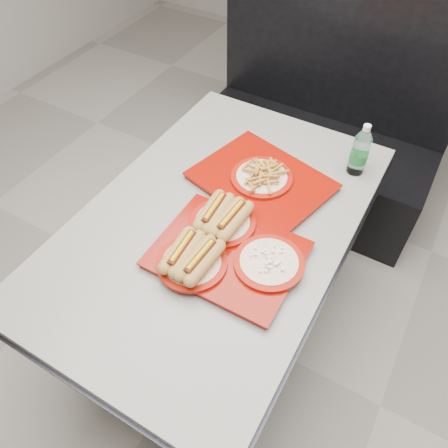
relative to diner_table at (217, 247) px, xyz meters
The scene contains 6 objects.
ground 0.58m from the diner_table, ahead, with size 6.00×6.00×0.00m, color gray.
diner_table is the anchor object (origin of this frame).
booth_bench 1.11m from the diner_table, 90.00° to the left, with size 1.30×0.57×1.35m.
tray_near 0.26m from the diner_table, 52.15° to the right, with size 0.49×0.43×0.10m.
tray_far 0.31m from the diner_table, 76.42° to the left, with size 0.56×0.49×0.10m.
water_bottle 0.65m from the diner_table, 54.97° to the left, with size 0.07×0.07×0.22m.
Camera 1 is at (0.55, -0.90, 1.90)m, focal length 35.00 mm.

